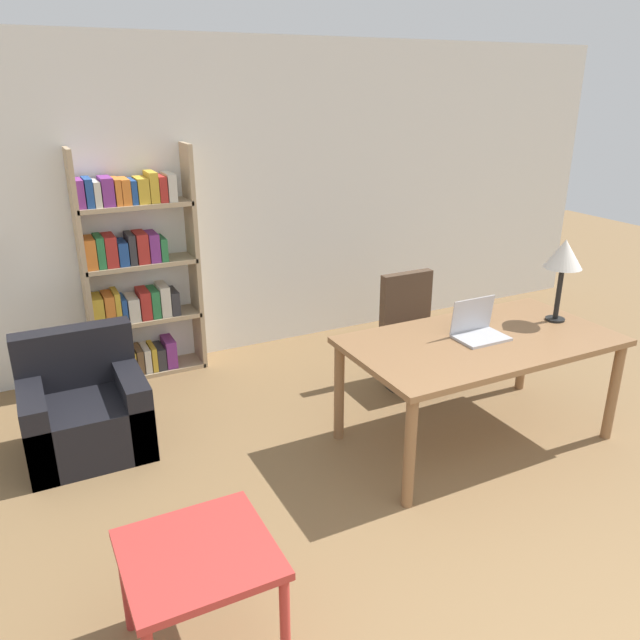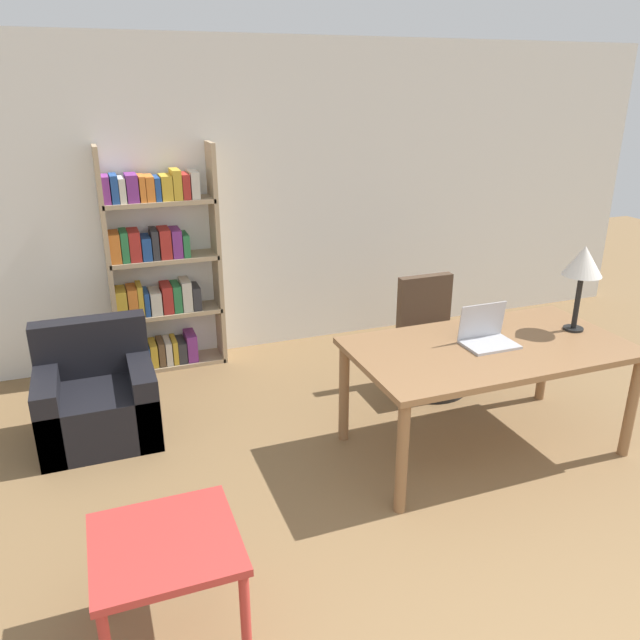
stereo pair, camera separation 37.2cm
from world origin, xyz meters
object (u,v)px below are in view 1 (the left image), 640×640
laptop (478,329)px  table_lamp (564,256)px  office_chair (414,337)px  side_table_blue (199,566)px  desk (480,350)px  bookshelf (135,277)px  armchair (85,412)px

laptop → table_lamp: bearing=-0.1°
laptop → office_chair: 0.99m
side_table_blue → desk: bearing=21.3°
desk → office_chair: (0.13, 0.93, -0.27)m
bookshelf → desk: bearing=-48.8°
desk → side_table_blue: size_ratio=2.93×
office_chair → armchair: office_chair is taller
office_chair → bookshelf: 2.31m
office_chair → side_table_blue: (-2.32, -1.78, 0.06)m
laptop → side_table_blue: laptop is taller
laptop → office_chair: bearing=81.2°
armchair → office_chair: bearing=-3.2°
armchair → bookshelf: size_ratio=0.42×
laptop → armchair: bearing=156.7°
table_lamp → bookshelf: (-2.52, 2.05, -0.36)m
side_table_blue → bookshelf: bookshelf is taller
laptop → table_lamp: table_lamp is taller
office_chair → side_table_blue: bearing=-142.4°
table_lamp → bookshelf: 3.27m
table_lamp → side_table_blue: size_ratio=0.96×
office_chair → desk: bearing=-97.9°
desk → bookshelf: bookshelf is taller
office_chair → side_table_blue: size_ratio=1.47×
table_lamp → office_chair: (-0.56, 0.90, -0.82)m
desk → laptop: size_ratio=5.39×
office_chair → side_table_blue: 2.92m
laptop → office_chair: size_ratio=0.37×
desk → laptop: (-0.01, 0.03, 0.14)m
desk → table_lamp: size_ratio=3.06×
side_table_blue → bookshelf: 2.99m
laptop → side_table_blue: size_ratio=0.54×
side_table_blue → armchair: 1.95m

